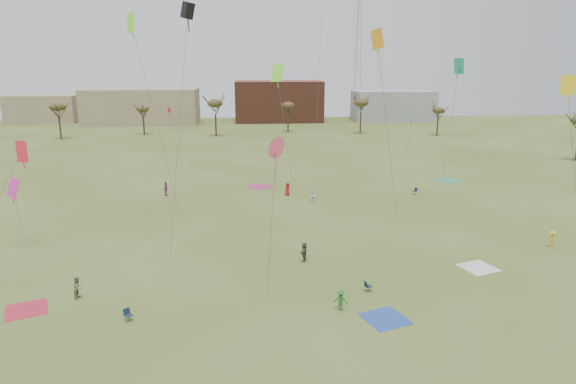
{
  "coord_description": "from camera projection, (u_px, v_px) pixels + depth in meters",
  "views": [
    {
      "loc": [
        -3.41,
        -34.58,
        17.69
      ],
      "look_at": [
        0.0,
        12.0,
        5.5
      ],
      "focal_mm": 31.29,
      "sensor_mm": 36.0,
      "label": 1
    }
  ],
  "objects": [
    {
      "name": "ground",
      "position": [
        300.0,
        302.0,
        38.08
      ],
      "size": [
        260.0,
        260.0,
        0.0
      ],
      "primitive_type": "plane",
      "color": "#455A1C",
      "rests_on": "ground"
    },
    {
      "name": "blanket_blue",
      "position": [
        385.0,
        319.0,
        35.55
      ],
      "size": [
        3.66,
        3.66,
        0.03
      ],
      "primitive_type": "cube",
      "rotation": [
        0.0,
        0.0,
        0.34
      ],
      "color": "#264DA4",
      "rests_on": "ground"
    },
    {
      "name": "building_tan",
      "position": [
        142.0,
        106.0,
        145.31
      ],
      "size": [
        32.0,
        14.0,
        10.0
      ],
      "primitive_type": "cube",
      "color": "#937F60",
      "rests_on": "ground"
    },
    {
      "name": "flyer_far_b",
      "position": [
        287.0,
        189.0,
        68.05
      ],
      "size": [
        1.05,
        0.95,
        1.8
      ],
      "primitive_type": "imported",
      "rotation": [
        0.0,
        0.0,
        0.55
      ],
      "color": "maroon",
      "rests_on": "ground"
    },
    {
      "name": "building_brick",
      "position": [
        279.0,
        101.0,
        152.71
      ],
      "size": [
        26.0,
        16.0,
        12.0
      ],
      "primitive_type": "cube",
      "color": "brown",
      "rests_on": "ground"
    },
    {
      "name": "blanket_red",
      "position": [
        26.0,
        310.0,
        36.85
      ],
      "size": [
        3.69,
        3.69,
        0.03
      ],
      "primitive_type": "cube",
      "rotation": [
        0.0,
        0.0,
        1.97
      ],
      "color": "#BD253B",
      "rests_on": "ground"
    },
    {
      "name": "kites_aloft",
      "position": [
        269.0,
        50.0,
        56.71
      ],
      "size": [
        55.18,
        54.89,
        27.73
      ],
      "color": "red",
      "rests_on": "ground"
    },
    {
      "name": "camp_chair_right",
      "position": [
        415.0,
        192.0,
        68.82
      ],
      "size": [
        0.72,
        0.7,
        0.87
      ],
      "rotation": [
        0.0,
        0.0,
        5.23
      ],
      "color": "#141838",
      "rests_on": "ground"
    },
    {
      "name": "spectator_mid_e",
      "position": [
        313.0,
        196.0,
        65.15
      ],
      "size": [
        0.94,
        0.96,
        1.56
      ],
      "primitive_type": "imported",
      "rotation": [
        0.0,
        0.0,
        5.43
      ],
      "color": "white",
      "rests_on": "ground"
    },
    {
      "name": "camp_chair_center",
      "position": [
        368.0,
        288.0,
        39.76
      ],
      "size": [
        0.67,
        0.65,
        0.87
      ],
      "rotation": [
        0.0,
        0.0,
        1.89
      ],
      "color": "#141D37",
      "rests_on": "ground"
    },
    {
      "name": "camp_chair_left",
      "position": [
        128.0,
        317.0,
        35.25
      ],
      "size": [
        0.73,
        0.74,
        0.87
      ],
      "rotation": [
        0.0,
        0.0,
        0.69
      ],
      "color": "#16223D",
      "rests_on": "ground"
    },
    {
      "name": "blanket_cream",
      "position": [
        478.0,
        268.0,
        44.3
      ],
      "size": [
        3.61,
        3.61,
        0.03
      ],
      "primitive_type": "cube",
      "rotation": [
        0.0,
        0.0,
        1.92
      ],
      "color": "silver",
      "rests_on": "ground"
    },
    {
      "name": "flyer_mid_b",
      "position": [
        552.0,
        239.0,
        48.95
      ],
      "size": [
        0.71,
        1.16,
        1.74
      ],
      "primitive_type": "imported",
      "rotation": [
        0.0,
        0.0,
        4.65
      ],
      "color": "yellow",
      "rests_on": "ground"
    },
    {
      "name": "tree_line",
      "position": [
        254.0,
        110.0,
        112.44
      ],
      "size": [
        117.44,
        49.32,
        8.91
      ],
      "color": "#3A2B1E",
      "rests_on": "ground"
    },
    {
      "name": "blanket_plum",
      "position": [
        260.0,
        187.0,
        73.0
      ],
      "size": [
        4.5,
        4.5,
        0.03
      ],
      "primitive_type": "cube",
      "rotation": [
        0.0,
        0.0,
        0.54
      ],
      "color": "#A53260",
      "rests_on": "ground"
    },
    {
      "name": "radio_tower",
      "position": [
        358.0,
        56.0,
        155.96
      ],
      "size": [
        1.51,
        1.72,
        41.0
      ],
      "color": "#9EA3A8",
      "rests_on": "ground"
    },
    {
      "name": "building_tan_west",
      "position": [
        45.0,
        108.0,
        150.2
      ],
      "size": [
        20.0,
        12.0,
        8.0
      ],
      "primitive_type": "cube",
      "color": "#937F60",
      "rests_on": "ground"
    },
    {
      "name": "blanket_olive",
      "position": [
        448.0,
        180.0,
        76.91
      ],
      "size": [
        4.49,
        4.49,
        0.03
      ],
      "primitive_type": "cube",
      "rotation": [
        0.0,
        0.0,
        2.57
      ],
      "color": "#35946C",
      "rests_on": "ground"
    },
    {
      "name": "building_grey",
      "position": [
        393.0,
        106.0,
        153.63
      ],
      "size": [
        24.0,
        12.0,
        9.0
      ],
      "primitive_type": "cube",
      "color": "gray",
      "rests_on": "ground"
    },
    {
      "name": "spectator_mid_d",
      "position": [
        166.0,
        189.0,
        67.79
      ],
      "size": [
        0.66,
        1.21,
        1.96
      ],
      "primitive_type": "imported",
      "rotation": [
        0.0,
        0.0,
        1.4
      ],
      "color": "#9E4297",
      "rests_on": "ground"
    },
    {
      "name": "spectator_fore_b",
      "position": [
        78.0,
        287.0,
        38.48
      ],
      "size": [
        0.83,
        0.98,
        1.77
      ],
      "primitive_type": "imported",
      "rotation": [
        0.0,
        0.0,
        1.37
      ],
      "color": "#817A52",
      "rests_on": "ground"
    },
    {
      "name": "spectator_fore_c",
      "position": [
        304.0,
        252.0,
        45.7
      ],
      "size": [
        1.0,
        1.72,
        1.76
      ],
      "primitive_type": "imported",
      "rotation": [
        0.0,
        0.0,
        4.4
      ],
      "color": "brown",
      "rests_on": "ground"
    },
    {
      "name": "flyer_near_center",
      "position": [
        341.0,
        300.0,
        36.63
      ],
      "size": [
        1.16,
        0.89,
        1.58
      ],
      "primitive_type": "imported",
      "rotation": [
        0.0,
        0.0,
        2.8
      ],
      "color": "#236929",
      "rests_on": "ground"
    }
  ]
}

